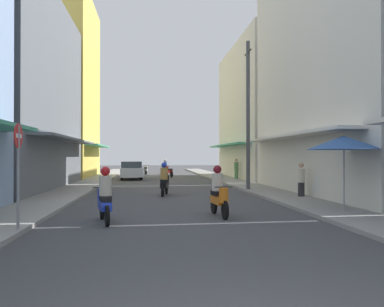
{
  "coord_description": "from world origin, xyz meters",
  "views": [
    {
      "loc": [
        -0.99,
        -3.16,
        1.85
      ],
      "look_at": [
        0.77,
        12.79,
        1.98
      ],
      "focal_mm": 36.18,
      "sensor_mm": 36.0,
      "label": 1
    }
  ],
  "objects_px": {
    "motorbike_silver": "(146,170)",
    "motorbike_black": "(165,181)",
    "motorbike_red": "(169,171)",
    "vendor_umbrella": "(344,143)",
    "utility_pole": "(248,115)",
    "pedestrian_midway": "(301,181)",
    "street_sign_no_entry": "(18,162)",
    "motorbike_orange": "(219,194)",
    "parked_car": "(131,170)",
    "motorbike_green": "(165,167)",
    "motorbike_blue": "(105,198)",
    "pedestrian_crossing": "(236,170)"
  },
  "relations": [
    {
      "from": "motorbike_blue",
      "to": "parked_car",
      "type": "relative_size",
      "value": 0.42
    },
    {
      "from": "motorbike_black",
      "to": "motorbike_blue",
      "type": "distance_m",
      "value": 7.64
    },
    {
      "from": "motorbike_green",
      "to": "motorbike_silver",
      "type": "relative_size",
      "value": 1.0
    },
    {
      "from": "vendor_umbrella",
      "to": "street_sign_no_entry",
      "type": "xyz_separation_m",
      "value": [
        -9.42,
        -2.26,
        -0.59
      ]
    },
    {
      "from": "pedestrian_midway",
      "to": "vendor_umbrella",
      "type": "relative_size",
      "value": 0.63
    },
    {
      "from": "motorbike_green",
      "to": "motorbike_red",
      "type": "relative_size",
      "value": 1.04
    },
    {
      "from": "motorbike_green",
      "to": "motorbike_silver",
      "type": "height_order",
      "value": "motorbike_green"
    },
    {
      "from": "motorbike_orange",
      "to": "vendor_umbrella",
      "type": "xyz_separation_m",
      "value": [
        4.15,
        0.14,
        1.6
      ]
    },
    {
      "from": "motorbike_blue",
      "to": "pedestrian_crossing",
      "type": "height_order",
      "value": "pedestrian_crossing"
    },
    {
      "from": "motorbike_green",
      "to": "pedestrian_midway",
      "type": "bearing_deg",
      "value": -78.57
    },
    {
      "from": "motorbike_orange",
      "to": "street_sign_no_entry",
      "type": "height_order",
      "value": "street_sign_no_entry"
    },
    {
      "from": "motorbike_red",
      "to": "parked_car",
      "type": "distance_m",
      "value": 4.46
    },
    {
      "from": "pedestrian_midway",
      "to": "utility_pole",
      "type": "relative_size",
      "value": 0.2
    },
    {
      "from": "motorbike_silver",
      "to": "utility_pole",
      "type": "distance_m",
      "value": 20.44
    },
    {
      "from": "motorbike_orange",
      "to": "street_sign_no_entry",
      "type": "bearing_deg",
      "value": -158.06
    },
    {
      "from": "pedestrian_midway",
      "to": "motorbike_silver",
      "type": "bearing_deg",
      "value": 106.63
    },
    {
      "from": "pedestrian_midway",
      "to": "utility_pole",
      "type": "bearing_deg",
      "value": 109.47
    },
    {
      "from": "motorbike_black",
      "to": "vendor_umbrella",
      "type": "height_order",
      "value": "vendor_umbrella"
    },
    {
      "from": "motorbike_orange",
      "to": "street_sign_no_entry",
      "type": "xyz_separation_m",
      "value": [
        -5.27,
        -2.12,
        1.01
      ]
    },
    {
      "from": "motorbike_silver",
      "to": "motorbike_black",
      "type": "bearing_deg",
      "value": -87.09
    },
    {
      "from": "motorbike_red",
      "to": "utility_pole",
      "type": "relative_size",
      "value": 0.22
    },
    {
      "from": "motorbike_orange",
      "to": "motorbike_red",
      "type": "xyz_separation_m",
      "value": [
        -0.41,
        22.94,
        -0.2
      ]
    },
    {
      "from": "motorbike_red",
      "to": "motorbike_blue",
      "type": "distance_m",
      "value": 23.93
    },
    {
      "from": "motorbike_silver",
      "to": "street_sign_no_entry",
      "type": "relative_size",
      "value": 0.68
    },
    {
      "from": "motorbike_red",
      "to": "motorbike_silver",
      "type": "relative_size",
      "value": 0.96
    },
    {
      "from": "motorbike_orange",
      "to": "motorbike_blue",
      "type": "bearing_deg",
      "value": -166.58
    },
    {
      "from": "vendor_umbrella",
      "to": "motorbike_orange",
      "type": "bearing_deg",
      "value": -178.11
    },
    {
      "from": "motorbike_blue",
      "to": "pedestrian_crossing",
      "type": "distance_m",
      "value": 20.03
    },
    {
      "from": "motorbike_orange",
      "to": "vendor_umbrella",
      "type": "relative_size",
      "value": 0.72
    },
    {
      "from": "motorbike_blue",
      "to": "motorbike_silver",
      "type": "bearing_deg",
      "value": 88.2
    },
    {
      "from": "pedestrian_midway",
      "to": "pedestrian_crossing",
      "type": "xyz_separation_m",
      "value": [
        0.12,
        13.18,
        0.05
      ]
    },
    {
      "from": "motorbike_black",
      "to": "pedestrian_crossing",
      "type": "bearing_deg",
      "value": 61.46
    },
    {
      "from": "motorbike_green",
      "to": "street_sign_no_entry",
      "type": "bearing_deg",
      "value": -98.84
    },
    {
      "from": "motorbike_orange",
      "to": "motorbike_blue",
      "type": "xyz_separation_m",
      "value": [
        -3.38,
        -0.81,
        0.0
      ]
    },
    {
      "from": "motorbike_orange",
      "to": "vendor_umbrella",
      "type": "bearing_deg",
      "value": 1.89
    },
    {
      "from": "motorbike_black",
      "to": "vendor_umbrella",
      "type": "relative_size",
      "value": 0.71
    },
    {
      "from": "motorbike_blue",
      "to": "street_sign_no_entry",
      "type": "bearing_deg",
      "value": -145.1
    },
    {
      "from": "motorbike_red",
      "to": "street_sign_no_entry",
      "type": "xyz_separation_m",
      "value": [
        -4.86,
        -25.06,
        1.21
      ]
    },
    {
      "from": "motorbike_silver",
      "to": "motorbike_green",
      "type": "bearing_deg",
      "value": 28.62
    },
    {
      "from": "utility_pole",
      "to": "pedestrian_midway",
      "type": "bearing_deg",
      "value": -70.53
    },
    {
      "from": "motorbike_black",
      "to": "motorbike_silver",
      "type": "relative_size",
      "value": 0.99
    },
    {
      "from": "motorbike_silver",
      "to": "pedestrian_crossing",
      "type": "bearing_deg",
      "value": -54.86
    },
    {
      "from": "pedestrian_crossing",
      "to": "utility_pole",
      "type": "relative_size",
      "value": 0.21
    },
    {
      "from": "motorbike_black",
      "to": "parked_car",
      "type": "bearing_deg",
      "value": 99.4
    },
    {
      "from": "pedestrian_midway",
      "to": "street_sign_no_entry",
      "type": "height_order",
      "value": "street_sign_no_entry"
    },
    {
      "from": "motorbike_orange",
      "to": "motorbike_blue",
      "type": "height_order",
      "value": "same"
    },
    {
      "from": "motorbike_green",
      "to": "motorbike_black",
      "type": "bearing_deg",
      "value": -92.44
    },
    {
      "from": "vendor_umbrella",
      "to": "utility_pole",
      "type": "relative_size",
      "value": 0.32
    },
    {
      "from": "motorbike_blue",
      "to": "utility_pole",
      "type": "bearing_deg",
      "value": 54.54
    },
    {
      "from": "pedestrian_midway",
      "to": "street_sign_no_entry",
      "type": "bearing_deg",
      "value": -146.08
    }
  ]
}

